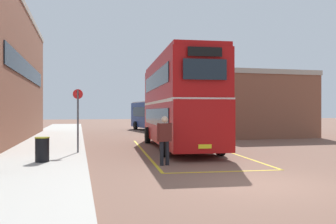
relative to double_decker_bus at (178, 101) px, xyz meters
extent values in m
plane|color=brown|center=(-0.34, 4.85, -2.51)|extent=(135.60, 135.60, 0.00)
cube|color=#B2ADA3|center=(-6.84, 7.25, -2.44)|extent=(4.00, 57.60, 0.14)
cube|color=#19232D|center=(-8.41, 6.94, 2.15)|extent=(0.06, 15.72, 1.10)
cube|color=brown|center=(8.71, 10.51, -0.19)|extent=(7.11, 12.12, 4.65)
cube|color=#19232D|center=(5.13, 10.51, 0.04)|extent=(0.06, 9.21, 1.10)
cube|color=#A89E8E|center=(8.71, 10.51, 2.32)|extent=(7.23, 12.24, 0.36)
cylinder|color=black|center=(-1.01, 3.42, -2.01)|extent=(0.36, 1.02, 1.00)
cylinder|color=black|center=(1.54, 3.22, -2.01)|extent=(0.36, 1.02, 1.00)
cylinder|color=black|center=(-1.54, -3.22, -2.01)|extent=(0.36, 1.02, 1.00)
cylinder|color=black|center=(1.01, -3.42, -2.01)|extent=(0.36, 1.02, 1.00)
cube|color=#A80F0F|center=(0.00, 0.00, -1.11)|extent=(3.33, 10.91, 2.10)
cube|color=#A80F0F|center=(0.00, 0.00, 0.99)|extent=(3.31, 10.70, 2.10)
cube|color=#A80F0F|center=(0.00, 0.00, 2.14)|extent=(3.20, 10.58, 0.20)
cube|color=silver|center=(0.00, 0.00, -0.06)|extent=(3.35, 10.81, 0.14)
cube|color=#19232D|center=(-1.25, 0.10, -0.81)|extent=(0.74, 8.79, 0.84)
cube|color=#19232D|center=(-1.25, 0.10, 1.09)|extent=(0.74, 8.79, 0.84)
cube|color=#19232D|center=(1.25, -0.10, -0.81)|extent=(0.74, 8.79, 0.84)
cube|color=#19232D|center=(1.25, -0.10, 1.09)|extent=(0.74, 8.79, 0.84)
cube|color=#19232D|center=(-0.43, -5.38, 1.09)|extent=(1.73, 0.18, 0.80)
cube|color=black|center=(-0.43, -5.38, 1.77)|extent=(1.36, 0.15, 0.36)
cube|color=#19232D|center=(0.43, 5.38, -0.71)|extent=(1.98, 0.20, 1.00)
cube|color=yellow|center=(-0.43, -5.38, -1.88)|extent=(0.52, 0.07, 0.16)
cylinder|color=black|center=(0.77, 19.71, -2.05)|extent=(0.38, 0.95, 0.92)
cylinder|color=black|center=(3.17, 20.01, -2.05)|extent=(0.38, 0.95, 0.92)
cylinder|color=black|center=(1.51, 13.98, -2.05)|extent=(0.38, 0.95, 0.92)
cylinder|color=black|center=(3.91, 14.28, -2.05)|extent=(0.38, 0.95, 0.92)
cube|color=navy|center=(2.34, 16.99, -0.91)|extent=(3.55, 9.85, 2.60)
cube|color=silver|center=(2.34, 16.99, 0.45)|extent=(3.36, 9.45, 0.12)
cube|color=#19232D|center=(1.16, 16.84, -0.56)|extent=(1.02, 7.64, 0.96)
cube|color=#19232D|center=(3.52, 17.15, -0.56)|extent=(1.02, 7.64, 0.96)
cube|color=#19232D|center=(1.72, 21.79, -0.61)|extent=(1.86, 0.28, 1.10)
cylinder|color=black|center=(-1.98, -5.57, -2.07)|extent=(0.14, 0.14, 0.88)
cylinder|color=black|center=(-2.20, -5.63, -2.07)|extent=(0.14, 0.14, 0.88)
cube|color=#591E19|center=(-2.09, -5.60, -1.31)|extent=(0.55, 0.34, 0.66)
cylinder|color=#591E19|center=(-1.84, -5.54, -1.27)|extent=(0.09, 0.09, 0.63)
cylinder|color=#591E19|center=(-2.34, -5.67, -1.27)|extent=(0.09, 0.09, 0.63)
sphere|color=beige|center=(-2.08, -5.62, -0.83)|extent=(0.24, 0.24, 0.24)
cylinder|color=black|center=(-6.44, -4.61, -1.94)|extent=(0.50, 0.50, 0.86)
cylinder|color=olive|center=(-6.44, -4.61, -1.49)|extent=(0.53, 0.53, 0.04)
cylinder|color=#4C4C51|center=(-5.18, -1.90, -0.98)|extent=(0.08, 0.08, 2.79)
cylinder|color=red|center=(-5.18, -1.90, 0.24)|extent=(0.44, 0.07, 0.44)
cube|color=gold|center=(-2.03, -0.91, -2.51)|extent=(1.14, 12.72, 0.01)
cube|color=gold|center=(2.03, -1.24, -2.51)|extent=(1.14, 12.72, 0.01)
cube|color=gold|center=(-0.51, -7.43, -2.51)|extent=(4.19, 0.46, 0.01)
camera|label=1|loc=(-5.14, -18.30, -0.53)|focal=38.08mm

